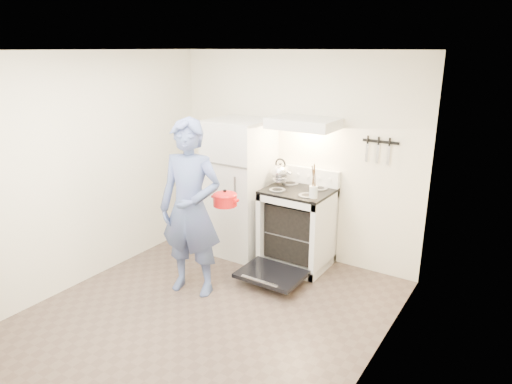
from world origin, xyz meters
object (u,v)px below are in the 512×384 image
refrigerator (240,187)px  stove_body (297,229)px  tea_kettle (280,171)px  person (191,209)px  dutch_oven (225,200)px

refrigerator → stove_body: refrigerator is taller
tea_kettle → person: bearing=-105.8°
stove_body → tea_kettle: (-0.30, 0.10, 0.65)m
stove_body → dutch_oven: (-0.45, -0.82, 0.51)m
refrigerator → dutch_oven: refrigerator is taller
stove_body → dutch_oven: size_ratio=2.82×
tea_kettle → stove_body: bearing=-17.7°
refrigerator → stove_body: (0.81, 0.02, -0.39)m
stove_body → refrigerator: bearing=-178.2°
stove_body → person: size_ratio=0.49×
refrigerator → dutch_oven: size_ratio=5.21×
refrigerator → person: (0.16, -1.12, 0.08)m
dutch_oven → person: bearing=-121.5°
tea_kettle → dutch_oven: size_ratio=0.95×
refrigerator → dutch_oven: (0.36, -0.79, 0.12)m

